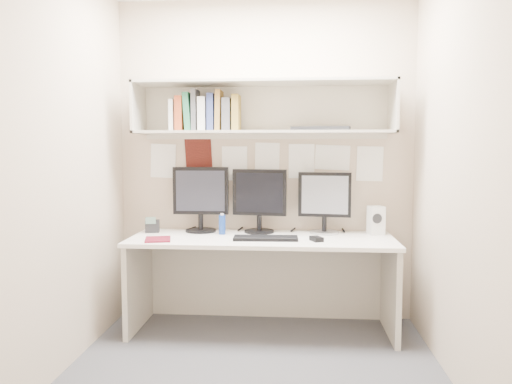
# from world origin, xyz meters

# --- Properties ---
(floor) EXTENTS (2.40, 2.00, 0.01)m
(floor) POSITION_xyz_m (0.00, 0.00, 0.00)
(floor) COLOR #414146
(floor) RESTS_ON ground
(wall_back) EXTENTS (2.40, 0.02, 2.60)m
(wall_back) POSITION_xyz_m (0.00, 1.00, 1.30)
(wall_back) COLOR #B9A48D
(wall_back) RESTS_ON ground
(wall_front) EXTENTS (2.40, 0.02, 2.60)m
(wall_front) POSITION_xyz_m (0.00, -1.00, 1.30)
(wall_front) COLOR #B9A48D
(wall_front) RESTS_ON ground
(wall_left) EXTENTS (0.02, 2.00, 2.60)m
(wall_left) POSITION_xyz_m (-1.20, 0.00, 1.30)
(wall_left) COLOR #B9A48D
(wall_left) RESTS_ON ground
(wall_right) EXTENTS (0.02, 2.00, 2.60)m
(wall_right) POSITION_xyz_m (1.20, 0.00, 1.30)
(wall_right) COLOR #B9A48D
(wall_right) RESTS_ON ground
(desk) EXTENTS (2.00, 0.70, 0.73)m
(desk) POSITION_xyz_m (0.00, 0.65, 0.37)
(desk) COLOR white
(desk) RESTS_ON floor
(overhead_hutch) EXTENTS (2.00, 0.38, 0.40)m
(overhead_hutch) POSITION_xyz_m (0.00, 0.86, 1.72)
(overhead_hutch) COLOR beige
(overhead_hutch) RESTS_ON wall_back
(pinned_papers) EXTENTS (1.92, 0.01, 0.48)m
(pinned_papers) POSITION_xyz_m (0.00, 0.99, 1.25)
(pinned_papers) COLOR white
(pinned_papers) RESTS_ON wall_back
(monitor_left) EXTENTS (0.45, 0.25, 0.52)m
(monitor_left) POSITION_xyz_m (-0.51, 0.87, 1.01)
(monitor_left) COLOR black
(monitor_left) RESTS_ON desk
(monitor_center) EXTENTS (0.44, 0.24, 0.51)m
(monitor_center) POSITION_xyz_m (-0.04, 0.87, 1.00)
(monitor_center) COLOR black
(monitor_center) RESTS_ON desk
(monitor_right) EXTENTS (0.42, 0.23, 0.48)m
(monitor_right) POSITION_xyz_m (0.48, 0.87, 0.99)
(monitor_right) COLOR #A5A5AA
(monitor_right) RESTS_ON desk
(keyboard) EXTENTS (0.48, 0.19, 0.02)m
(keyboard) POSITION_xyz_m (0.04, 0.54, 0.74)
(keyboard) COLOR black
(keyboard) RESTS_ON desk
(mouse) EXTENTS (0.11, 0.13, 0.03)m
(mouse) POSITION_xyz_m (0.41, 0.51, 0.75)
(mouse) COLOR black
(mouse) RESTS_ON desk
(speaker) EXTENTS (0.14, 0.14, 0.22)m
(speaker) POSITION_xyz_m (0.88, 0.84, 0.84)
(speaker) COLOR silver
(speaker) RESTS_ON desk
(blue_bottle) EXTENTS (0.05, 0.05, 0.17)m
(blue_bottle) POSITION_xyz_m (-0.32, 0.75, 0.81)
(blue_bottle) COLOR navy
(blue_bottle) RESTS_ON desk
(maroon_notebook) EXTENTS (0.23, 0.26, 0.01)m
(maroon_notebook) POSITION_xyz_m (-0.76, 0.46, 0.74)
(maroon_notebook) COLOR maroon
(maroon_notebook) RESTS_ON desk
(desk_phone) EXTENTS (0.12, 0.11, 0.13)m
(desk_phone) POSITION_xyz_m (-0.89, 0.80, 0.78)
(desk_phone) COLOR black
(desk_phone) RESTS_ON desk
(book_stack) EXTENTS (0.54, 0.20, 0.32)m
(book_stack) POSITION_xyz_m (-0.45, 0.80, 1.68)
(book_stack) COLOR silver
(book_stack) RESTS_ON overhead_hutch
(hutch_tray) EXTENTS (0.47, 0.24, 0.03)m
(hutch_tray) POSITION_xyz_m (0.44, 0.83, 1.56)
(hutch_tray) COLOR black
(hutch_tray) RESTS_ON overhead_hutch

